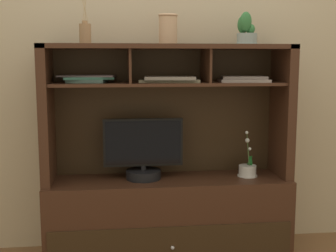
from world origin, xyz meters
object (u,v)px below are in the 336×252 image
object	(u,v)px
diffuser_bottle	(85,33)
magazine_stack_right	(243,79)
ceramic_vase	(168,29)
potted_succulent	(246,33)
magazine_stack_left	(88,79)
magazine_stack_centre	(170,79)
media_console	(168,194)
tv_monitor	(143,154)
potted_orchid	(248,170)

from	to	relation	value
diffuser_bottle	magazine_stack_right	bearing A→B (deg)	-2.50
ceramic_vase	potted_succulent	bearing A→B (deg)	1.84
magazine_stack_left	diffuser_bottle	world-z (taller)	diffuser_bottle
magazine_stack_centre	diffuser_bottle	distance (m)	0.62
media_console	potted_succulent	xyz separation A→B (m)	(0.53, 0.01, 1.10)
ceramic_vase	tv_monitor	bearing A→B (deg)	-178.23
magazine_stack_left	ceramic_vase	size ratio (longest dim) A/B	1.98
media_console	magazine_stack_left	bearing A→B (deg)	177.18
magazine_stack_left	magazine_stack_centre	distance (m)	0.54
magazine_stack_left	diffuser_bottle	distance (m)	0.29
tv_monitor	diffuser_bottle	size ratio (longest dim) A/B	1.67
magazine_stack_left	tv_monitor	bearing A→B (deg)	-6.02
magazine_stack_left	magazine_stack_right	size ratio (longest dim) A/B	1.11
magazine_stack_right	diffuser_bottle	size ratio (longest dim) A/B	1.09
potted_succulent	ceramic_vase	bearing A→B (deg)	-178.16
magazine_stack_right	potted_succulent	bearing A→B (deg)	59.04
diffuser_bottle	magazine_stack_left	bearing A→B (deg)	45.06
media_console	tv_monitor	world-z (taller)	media_console
magazine_stack_left	potted_orchid	bearing A→B (deg)	-2.64
tv_monitor	magazine_stack_left	world-z (taller)	magazine_stack_left
potted_orchid	magazine_stack_right	distance (m)	0.63
media_console	magazine_stack_left	distance (m)	0.95
tv_monitor	magazine_stack_left	distance (m)	0.62
media_console	diffuser_bottle	world-z (taller)	diffuser_bottle
magazine_stack_centre	potted_succulent	world-z (taller)	potted_succulent
media_console	magazine_stack_centre	xyz separation A→B (m)	(0.01, -0.03, 0.79)
media_console	ceramic_vase	bearing A→B (deg)	-90.00
tv_monitor	magazine_stack_centre	distance (m)	0.53
diffuser_bottle	potted_succulent	world-z (taller)	diffuser_bottle
magazine_stack_right	potted_succulent	size ratio (longest dim) A/B	1.62
magazine_stack_right	magazine_stack_left	bearing A→B (deg)	177.10
potted_orchid	diffuser_bottle	size ratio (longest dim) A/B	1.00
potted_orchid	magazine_stack_left	bearing A→B (deg)	177.36
diffuser_bottle	ceramic_vase	xyz separation A→B (m)	(0.53, -0.03, 0.03)
magazine_stack_right	potted_succulent	xyz separation A→B (m)	(0.02, 0.04, 0.31)
magazine_stack_left	magazine_stack_right	xyz separation A→B (m)	(1.03, -0.05, -0.01)
magazine_stack_centre	magazine_stack_left	bearing A→B (deg)	174.25
diffuser_bottle	potted_succulent	size ratio (longest dim) A/B	1.49
magazine_stack_right	ceramic_vase	bearing A→B (deg)	177.78
magazine_stack_centre	magazine_stack_right	size ratio (longest dim) A/B	1.19
media_console	diffuser_bottle	distance (m)	1.21
potted_orchid	magazine_stack_right	size ratio (longest dim) A/B	0.92
tv_monitor	ceramic_vase	xyz separation A→B (m)	(0.17, 0.01, 0.83)
magazine_stack_left	magazine_stack_right	bearing A→B (deg)	-2.90
magazine_stack_left	magazine_stack_centre	world-z (taller)	magazine_stack_left
potted_orchid	diffuser_bottle	bearing A→B (deg)	177.74
magazine_stack_left	potted_succulent	xyz separation A→B (m)	(1.06, -0.02, 0.30)
potted_orchid	ceramic_vase	distance (m)	1.10
potted_orchid	magazine_stack_right	world-z (taller)	magazine_stack_right
tv_monitor	magazine_stack_centre	size ratio (longest dim) A/B	1.29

